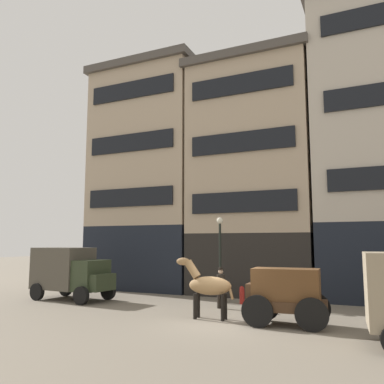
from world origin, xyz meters
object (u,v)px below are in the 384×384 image
(delivery_truck_far, at_px, (71,271))
(cargo_wagon, at_px, (285,292))
(draft_horse, at_px, (207,285))
(streetlamp_curbside, at_px, (220,247))
(pedestrian_officer, at_px, (221,286))
(fire_hydrant_curbside, at_px, (242,295))

(delivery_truck_far, bearing_deg, cargo_wagon, -9.03)
(draft_horse, height_order, streetlamp_curbside, streetlamp_curbside)
(cargo_wagon, xyz_separation_m, streetlamp_curbside, (-3.89, 3.92, 1.52))
(pedestrian_officer, bearing_deg, delivery_truck_far, -175.01)
(pedestrian_officer, bearing_deg, fire_hydrant_curbside, 73.86)
(draft_horse, distance_m, fire_hydrant_curbside, 4.17)
(cargo_wagon, bearing_deg, fire_hydrant_curbside, 125.02)
(streetlamp_curbside, bearing_deg, draft_horse, -76.58)
(delivery_truck_far, height_order, fire_hydrant_curbside, delivery_truck_far)
(delivery_truck_far, xyz_separation_m, pedestrian_officer, (7.90, 0.69, -0.44))
(pedestrian_officer, bearing_deg, streetlamp_curbside, 111.22)
(pedestrian_officer, xyz_separation_m, streetlamp_curbside, (-0.56, 1.45, 1.69))
(cargo_wagon, relative_size, streetlamp_curbside, 0.72)
(cargo_wagon, distance_m, draft_horse, 2.95)
(delivery_truck_far, distance_m, fire_hydrant_curbside, 8.73)
(delivery_truck_far, relative_size, streetlamp_curbside, 1.08)
(delivery_truck_far, relative_size, fire_hydrant_curbside, 5.38)
(delivery_truck_far, distance_m, pedestrian_officer, 7.94)
(fire_hydrant_curbside, bearing_deg, cargo_wagon, -54.98)
(draft_horse, relative_size, delivery_truck_far, 0.53)
(draft_horse, bearing_deg, streetlamp_curbside, 103.42)
(delivery_truck_far, xyz_separation_m, streetlamp_curbside, (7.34, 2.14, 1.25))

